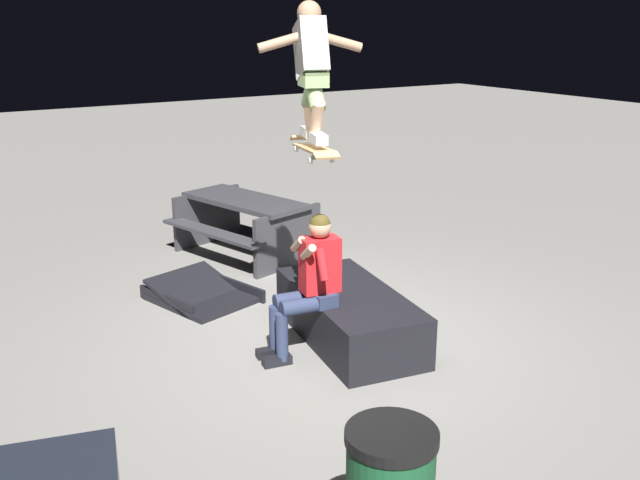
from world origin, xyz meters
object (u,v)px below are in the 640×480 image
object	(u,v)px
person_sitting_on_ledge	(309,279)
kicker_ramp	(202,296)
skater_airborne	(312,64)
picnic_table_back	(245,217)
ledge_box_main	(349,316)
skateboard	(313,148)

from	to	relation	value
person_sitting_on_ledge	kicker_ramp	bearing A→B (deg)	10.15
skater_airborne	picnic_table_back	distance (m)	3.59
ledge_box_main	person_sitting_on_ledge	size ratio (longest dim) A/B	1.35
skateboard	skater_airborne	bearing A→B (deg)	-18.49
skateboard	ledge_box_main	bearing A→B (deg)	-82.59
picnic_table_back	person_sitting_on_ledge	bearing A→B (deg)	164.38
skater_airborne	skateboard	bearing A→B (deg)	161.51
person_sitting_on_ledge	skateboard	xyz separation A→B (m)	(0.02, -0.06, 1.16)
ledge_box_main	skater_airborne	distance (m)	2.37
ledge_box_main	skater_airborne	size ratio (longest dim) A/B	1.59
kicker_ramp	skater_airborne	bearing A→B (deg)	-166.83
skater_airborne	ledge_box_main	bearing A→B (deg)	-89.70
ledge_box_main	kicker_ramp	size ratio (longest dim) A/B	1.48
ledge_box_main	skateboard	bearing A→B (deg)	97.41
kicker_ramp	person_sitting_on_ledge	bearing A→B (deg)	-169.85
person_sitting_on_ledge	skateboard	bearing A→B (deg)	-74.43
ledge_box_main	skater_airborne	xyz separation A→B (m)	(-0.00, 0.41, 2.34)
skateboard	skater_airborne	world-z (taller)	skater_airborne
skateboard	picnic_table_back	xyz separation A→B (m)	(2.88, -0.75, -1.39)
kicker_ramp	picnic_table_back	world-z (taller)	picnic_table_back
person_sitting_on_ledge	skater_airborne	distance (m)	1.85
skateboard	picnic_table_back	world-z (taller)	skateboard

